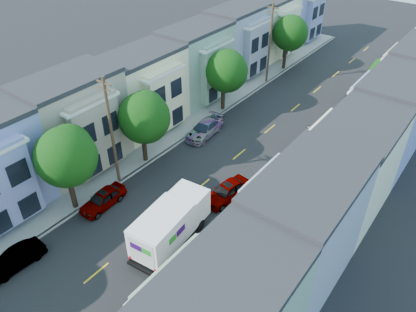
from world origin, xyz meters
TOP-DOWN VIEW (x-y plane):
  - ground at (0.00, 0.00)m, footprint 160.00×160.00m
  - road_slab at (0.00, 15.00)m, footprint 12.00×70.00m
  - curb_left at (-6.05, 15.00)m, footprint 0.30×70.00m
  - curb_right at (6.05, 15.00)m, footprint 0.30×70.00m
  - sidewalk_left at (-7.35, 15.00)m, footprint 2.60×70.00m
  - sidewalk_right at (7.35, 15.00)m, footprint 2.60×70.00m
  - centerline at (0.00, 15.00)m, footprint 0.12×70.00m
  - townhouse_row_left at (-11.15, 15.00)m, footprint 5.00×70.00m
  - townhouse_row_right at (11.15, 15.00)m, footprint 5.00×70.00m
  - tree_b at (-6.30, -2.57)m, footprint 4.70×4.70m
  - tree_c at (-6.30, 5.69)m, footprint 4.70×4.70m
  - tree_d at (-6.30, 18.50)m, footprint 4.70×4.70m
  - tree_e at (-6.30, 33.26)m, footprint 4.70×4.70m
  - tree_far_r at (6.89, 30.76)m, footprint 2.97×2.97m
  - utility_pole_near at (-6.30, 2.00)m, footprint 1.60×0.26m
  - utility_pole_far at (-6.30, 28.00)m, footprint 1.60×0.26m
  - fedex_truck at (2.22, -0.60)m, footprint 2.66×6.91m
  - lead_sedan at (2.71, 5.89)m, footprint 2.39×4.93m
  - parked_left_b at (-4.90, -8.95)m, footprint 1.62×4.13m
  - parked_left_c at (-4.90, -1.02)m, footprint 1.91×4.53m
  - parked_left_d at (-4.90, 12.80)m, footprint 2.48×5.14m
  - parked_right_b at (4.90, -1.83)m, footprint 2.11×4.68m
  - parked_right_c at (4.90, 16.18)m, footprint 2.36×5.20m
  - parked_right_d at (4.90, 29.51)m, footprint 1.52×4.13m

SIDE VIEW (x-z plane):
  - ground at x=0.00m, z-range 0.00..0.00m
  - centerline at x=0.00m, z-range -0.01..0.01m
  - townhouse_row_left at x=-11.15m, z-range -4.25..4.25m
  - townhouse_row_right at x=11.15m, z-range -4.25..4.25m
  - road_slab at x=0.00m, z-range 0.00..0.02m
  - curb_left at x=-6.05m, z-range 0.00..0.15m
  - curb_right at x=6.05m, z-range 0.00..0.15m
  - sidewalk_left at x=-7.35m, z-range 0.00..0.15m
  - sidewalk_right at x=7.35m, z-range 0.00..0.15m
  - parked_left_b at x=-4.90m, z-range 0.00..1.36m
  - parked_right_d at x=4.90m, z-range 0.00..1.37m
  - parked_left_c at x=-4.90m, z-range 0.00..1.44m
  - parked_right_b at x=4.90m, z-range 0.00..1.48m
  - parked_left_d at x=-4.90m, z-range 0.00..1.50m
  - parked_right_c at x=4.90m, z-range 0.00..1.53m
  - lead_sedan at x=2.71m, z-range 0.00..1.54m
  - fedex_truck at x=2.22m, z-range 0.19..3.51m
  - tree_far_r at x=6.89m, z-range 1.16..6.56m
  - tree_d at x=-6.30m, z-range 1.24..8.46m
  - tree_c at x=-6.30m, z-range 1.25..8.50m
  - tree_e at x=-6.30m, z-range 1.39..8.91m
  - utility_pole_near at x=-6.30m, z-range 0.15..10.15m
  - utility_pole_far at x=-6.30m, z-range 0.15..10.15m
  - tree_b at x=-6.30m, z-range 1.46..9.11m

